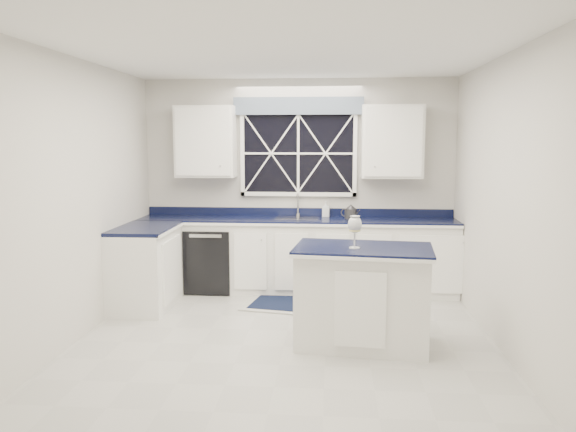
# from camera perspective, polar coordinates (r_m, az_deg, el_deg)

# --- Properties ---
(ground) EXTENTS (4.50, 4.50, 0.00)m
(ground) POSITION_cam_1_polar(r_m,az_deg,el_deg) (5.40, -0.44, -13.11)
(ground) COLOR #A2A19D
(ground) RESTS_ON ground
(back_wall) EXTENTS (4.00, 0.10, 2.70)m
(back_wall) POSITION_cam_1_polar(r_m,az_deg,el_deg) (7.32, 1.07, 3.25)
(back_wall) COLOR beige
(back_wall) RESTS_ON ground
(base_cabinets) EXTENTS (3.99, 1.60, 0.90)m
(base_cabinets) POSITION_cam_1_polar(r_m,az_deg,el_deg) (7.01, -1.89, -4.39)
(base_cabinets) COLOR white
(base_cabinets) RESTS_ON ground
(countertop) EXTENTS (3.98, 0.64, 0.04)m
(countertop) POSITION_cam_1_polar(r_m,az_deg,el_deg) (7.06, 0.91, -0.42)
(countertop) COLOR black
(countertop) RESTS_ON base_cabinets
(dishwasher) EXTENTS (0.60, 0.58, 0.82)m
(dishwasher) POSITION_cam_1_polar(r_m,az_deg,el_deg) (7.30, -7.76, -4.29)
(dishwasher) COLOR black
(dishwasher) RESTS_ON ground
(window) EXTENTS (1.65, 0.09, 1.26)m
(window) POSITION_cam_1_polar(r_m,az_deg,el_deg) (7.25, 1.05, 7.01)
(window) COLOR black
(window) RESTS_ON ground
(upper_cabinets) EXTENTS (3.10, 0.34, 0.90)m
(upper_cabinets) POSITION_cam_1_polar(r_m,az_deg,el_deg) (7.12, 1.00, 7.55)
(upper_cabinets) COLOR white
(upper_cabinets) RESTS_ON ground
(faucet) EXTENTS (0.05, 0.20, 0.30)m
(faucet) POSITION_cam_1_polar(r_m,az_deg,el_deg) (7.23, 1.01, 1.20)
(faucet) COLOR #ACACAE
(faucet) RESTS_ON countertop
(island) EXTENTS (1.33, 0.89, 0.94)m
(island) POSITION_cam_1_polar(r_m,az_deg,el_deg) (5.35, 7.57, -8.05)
(island) COLOR white
(island) RESTS_ON ground
(rug) EXTENTS (1.50, 1.07, 0.02)m
(rug) POSITION_cam_1_polar(r_m,az_deg,el_deg) (6.67, 1.78, -8.93)
(rug) COLOR #A4A4A0
(rug) RESTS_ON ground
(kettle) EXTENTS (0.25, 0.20, 0.18)m
(kettle) POSITION_cam_1_polar(r_m,az_deg,el_deg) (7.07, 6.38, 0.39)
(kettle) COLOR #2F2F32
(kettle) RESTS_ON countertop
(wine_glass) EXTENTS (0.13, 0.13, 0.30)m
(wine_glass) POSITION_cam_1_polar(r_m,az_deg,el_deg) (5.13, 6.80, -1.00)
(wine_glass) COLOR silver
(wine_glass) RESTS_ON island
(soap_bottle) EXTENTS (0.10, 0.10, 0.20)m
(soap_bottle) POSITION_cam_1_polar(r_m,az_deg,el_deg) (7.25, 3.88, 0.73)
(soap_bottle) COLOR silver
(soap_bottle) RESTS_ON countertop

